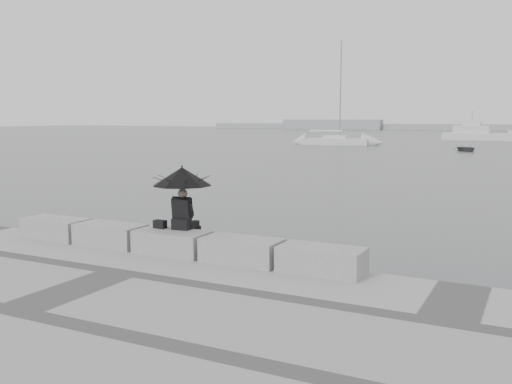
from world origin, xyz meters
The scene contains 12 objects.
ground centered at (0.00, 0.00, 0.00)m, with size 360.00×360.00×0.00m, color #484A4D.
stone_block_far_left centered at (-3.40, -0.45, 0.75)m, with size 1.60×0.80×0.50m, color gray.
stone_block_left centered at (-1.70, -0.45, 0.75)m, with size 1.60×0.80×0.50m, color gray.
stone_block_centre centered at (0.00, -0.45, 0.75)m, with size 1.60×0.80×0.50m, color gray.
stone_block_right centered at (1.70, -0.45, 0.75)m, with size 1.60×0.80×0.50m, color gray.
stone_block_far_right centered at (3.40, -0.45, 0.75)m, with size 1.60×0.80×0.50m, color gray.
seated_person centered at (0.09, -0.17, 2.03)m, with size 1.29×1.29×1.39m.
bag centered at (-0.41, -0.31, 1.09)m, with size 0.28×0.16×0.18m, color black.
distant_landmass centered at (-8.14, 154.51, 0.90)m, with size 180.00×8.00×2.80m.
sailboat_left centered at (-16.52, 58.26, 0.52)m, with size 8.48×3.29×12.90m.
motor_cruiser centered at (-1.93, 81.05, 0.89)m, with size 10.30×3.18×4.50m.
dinghy centered at (-0.12, 51.32, 0.27)m, with size 3.18×1.35×0.54m, color slate.
Camera 1 is at (7.02, -10.31, 3.41)m, focal length 40.00 mm.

